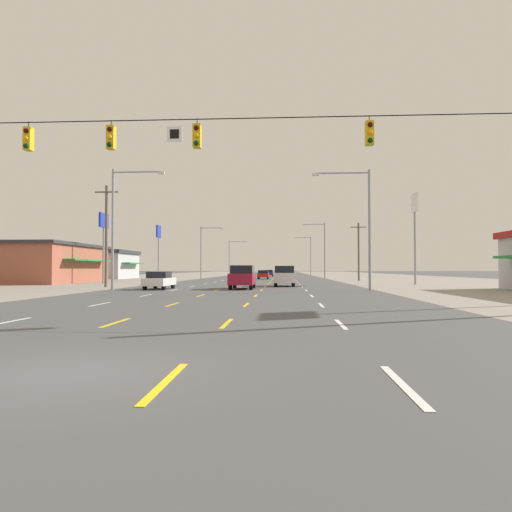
# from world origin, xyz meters

# --- Properties ---
(ground_plane) EXTENTS (572.00, 572.00, 0.00)m
(ground_plane) POSITION_xyz_m (0.00, 66.00, 0.00)
(ground_plane) COLOR #4C4C4F
(lot_apron_left) EXTENTS (28.00, 440.00, 0.01)m
(lot_apron_left) POSITION_xyz_m (-24.75, 66.00, 0.00)
(lot_apron_left) COLOR gray
(lot_apron_left) RESTS_ON ground
(lot_apron_right) EXTENTS (28.00, 440.00, 0.01)m
(lot_apron_right) POSITION_xyz_m (24.75, 66.00, 0.00)
(lot_apron_right) COLOR gray
(lot_apron_right) RESTS_ON ground
(lane_markings) EXTENTS (10.64, 227.60, 0.01)m
(lane_markings) POSITION_xyz_m (0.00, 104.50, 0.01)
(lane_markings) COLOR white
(lane_markings) RESTS_ON ground
(signal_span_wire) EXTENTS (26.10, 0.53, 8.78)m
(signal_span_wire) POSITION_xyz_m (-0.19, 10.53, 5.09)
(signal_span_wire) COLOR brown
(signal_span_wire) RESTS_ON ground
(sedan_far_left_nearest) EXTENTS (1.80, 4.50, 1.46)m
(sedan_far_left_nearest) POSITION_xyz_m (-6.82, 31.07, 0.76)
(sedan_far_left_nearest) COLOR white
(sedan_far_left_nearest) RESTS_ON ground
(suv_center_turn_near) EXTENTS (1.98, 4.90, 1.98)m
(suv_center_turn_near) POSITION_xyz_m (0.04, 32.01, 1.03)
(suv_center_turn_near) COLOR maroon
(suv_center_turn_near) RESTS_ON ground
(suv_inner_right_mid) EXTENTS (1.98, 4.90, 1.98)m
(suv_inner_right_mid) POSITION_xyz_m (3.57, 38.42, 1.03)
(suv_inner_right_mid) COLOR white
(suv_inner_right_mid) RESTS_ON ground
(sedan_center_turn_midfar) EXTENTS (1.80, 4.50, 1.46)m
(sedan_center_turn_midfar) POSITION_xyz_m (0.10, 70.33, 0.76)
(sedan_center_turn_midfar) COLOR red
(sedan_center_turn_midfar) RESTS_ON ground
(sedan_center_turn_far) EXTENTS (1.80, 4.50, 1.46)m
(sedan_center_turn_far) POSITION_xyz_m (0.22, 97.01, 0.76)
(sedan_center_turn_far) COLOR #4C196B
(sedan_center_turn_far) RESTS_ON ground
(storefront_left_row_1) EXTENTS (15.43, 16.23, 4.73)m
(storefront_left_row_1) POSITION_xyz_m (-27.42, 47.84, 2.38)
(storefront_left_row_1) COLOR #A35642
(storefront_left_row_1) RESTS_ON ground
(storefront_left_row_2) EXTENTS (12.74, 11.75, 4.87)m
(storefront_left_row_2) POSITION_xyz_m (-28.81, 72.71, 2.47)
(storefront_left_row_2) COLOR #B2B2B7
(storefront_left_row_2) RESTS_ON ground
(pole_sign_left_row_1) EXTENTS (0.24, 2.48, 8.20)m
(pole_sign_left_row_1) POSITION_xyz_m (-17.54, 46.21, 6.37)
(pole_sign_left_row_1) COLOR gray
(pole_sign_left_row_1) RESTS_ON ground
(pole_sign_left_row_2) EXTENTS (0.24, 2.20, 8.52)m
(pole_sign_left_row_2) POSITION_xyz_m (-16.17, 65.27, 6.54)
(pole_sign_left_row_2) COLOR gray
(pole_sign_left_row_2) RESTS_ON ground
(pole_sign_right_row_1) EXTENTS (0.24, 1.91, 9.87)m
(pole_sign_right_row_1) POSITION_xyz_m (17.67, 44.12, 7.42)
(pole_sign_right_row_1) COLOR gray
(pole_sign_right_row_1) RESTS_ON ground
(streetlight_left_row_0) EXTENTS (4.27, 0.26, 9.70)m
(streetlight_left_row_0) POSITION_xyz_m (-9.71, 29.25, 5.63)
(streetlight_left_row_0) COLOR gray
(streetlight_left_row_0) RESTS_ON ground
(streetlight_right_row_0) EXTENTS (4.49, 0.26, 9.42)m
(streetlight_right_row_0) POSITION_xyz_m (9.66, 29.25, 5.51)
(streetlight_right_row_0) COLOR gray
(streetlight_right_row_0) RESTS_ON ground
(streetlight_left_row_1) EXTENTS (3.70, 0.26, 8.70)m
(streetlight_left_row_1) POSITION_xyz_m (-9.76, 69.34, 5.05)
(streetlight_left_row_1) COLOR gray
(streetlight_left_row_1) RESTS_ON ground
(streetlight_right_row_1) EXTENTS (3.71, 0.26, 9.21)m
(streetlight_right_row_1) POSITION_xyz_m (9.78, 69.34, 5.32)
(streetlight_right_row_1) COLOR gray
(streetlight_right_row_1) RESTS_ON ground
(streetlight_left_row_2) EXTENTS (4.68, 0.26, 8.77)m
(streetlight_left_row_2) POSITION_xyz_m (-9.60, 109.42, 5.20)
(streetlight_left_row_2) COLOR gray
(streetlight_left_row_2) RESTS_ON ground
(streetlight_right_row_2) EXTENTS (4.16, 0.26, 9.70)m
(streetlight_right_row_2) POSITION_xyz_m (9.73, 109.42, 5.62)
(streetlight_right_row_2) COLOR gray
(streetlight_right_row_2) RESTS_ON ground
(utility_pole_left_row_0) EXTENTS (2.20, 0.26, 9.44)m
(utility_pole_left_row_0) POSITION_xyz_m (-12.95, 35.15, 4.92)
(utility_pole_left_row_0) COLOR brown
(utility_pole_left_row_0) RESTS_ON ground
(utility_pole_right_row_1) EXTENTS (2.20, 0.26, 8.18)m
(utility_pole_right_row_1) POSITION_xyz_m (14.07, 59.53, 4.28)
(utility_pole_right_row_1) COLOR brown
(utility_pole_right_row_1) RESTS_ON ground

